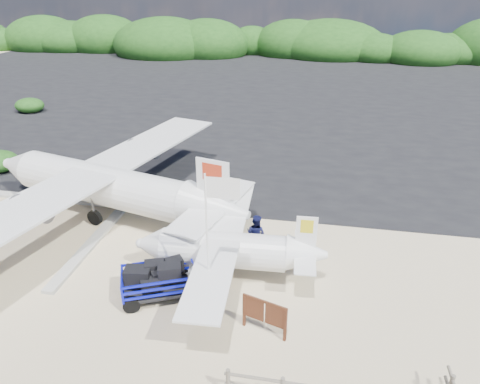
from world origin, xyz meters
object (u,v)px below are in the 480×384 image
object	(u,v)px
crew_b	(256,234)
signboard	(264,333)
crew_a	(181,243)
aircraft_large	(418,128)
flagpole	(210,312)
baggage_cart	(161,297)
aircraft_small	(231,79)

from	to	relation	value
crew_b	signboard	bearing A→B (deg)	124.99
signboard	crew_a	world-z (taller)	crew_a
signboard	aircraft_large	xyz separation A→B (m)	(9.13, 23.71, 0.00)
flagpole	crew_a	xyz separation A→B (m)	(-1.88, 2.76, 0.88)
signboard	crew_b	distance (m)	4.77
baggage_cart	crew_a	bearing A→B (deg)	63.43
signboard	aircraft_small	size ratio (longest dim) A/B	0.22
crew_a	aircraft_large	world-z (taller)	aircraft_large
flagpole	aircraft_small	bearing A→B (deg)	100.36
crew_a	aircraft_small	bearing A→B (deg)	-57.99
flagpole	crew_b	xyz separation A→B (m)	(1.03, 3.97, 0.90)
aircraft_large	aircraft_small	bearing A→B (deg)	-25.71
aircraft_small	signboard	bearing A→B (deg)	100.27
flagpole	signboard	world-z (taller)	flagpole
baggage_cart	aircraft_small	xyz separation A→B (m)	(-5.03, 37.98, 0.00)
crew_a	flagpole	bearing A→B (deg)	148.06
crew_b	aircraft_large	world-z (taller)	aircraft_large
signboard	flagpole	bearing A→B (deg)	-179.83
signboard	aircraft_large	size ratio (longest dim) A/B	0.10
signboard	crew_a	distance (m)	5.21
baggage_cart	flagpole	distance (m)	2.05
flagpole	crew_a	world-z (taller)	flagpole
flagpole	crew_a	distance (m)	3.45
flagpole	crew_b	bearing A→B (deg)	75.47
flagpole	crew_a	size ratio (longest dim) A/B	3.06
signboard	aircraft_small	distance (m)	40.10
aircraft_small	baggage_cart	bearing A→B (deg)	94.82
crew_a	aircraft_large	size ratio (longest dim) A/B	0.10
crew_a	aircraft_small	size ratio (longest dim) A/B	0.23
crew_a	crew_b	distance (m)	3.15
signboard	baggage_cart	bearing A→B (deg)	-177.73
baggage_cart	crew_b	bearing A→B (deg)	25.66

